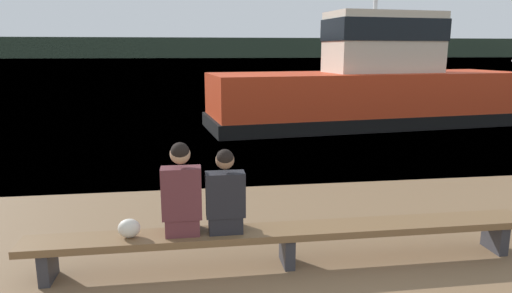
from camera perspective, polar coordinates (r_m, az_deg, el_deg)
water_surface at (r=128.15m, az=-8.02°, el=10.79°), size 240.00×240.00×0.00m
far_shoreline at (r=147.94m, az=-8.11°, el=12.12°), size 600.00×12.00×6.08m
bench_main at (r=5.50m, az=3.93°, el=-10.96°), size 6.01×0.45×0.45m
person_left at (r=5.19m, az=-9.29°, el=-5.86°), size 0.44×0.38×1.07m
person_right at (r=5.22m, az=-3.87°, el=-6.24°), size 0.44×0.37×0.98m
shopping_bag at (r=5.35m, az=-15.58°, el=-9.82°), size 0.25×0.18×0.22m
tugboat_red at (r=15.91m, az=14.01°, el=6.85°), size 10.98×4.30×6.33m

